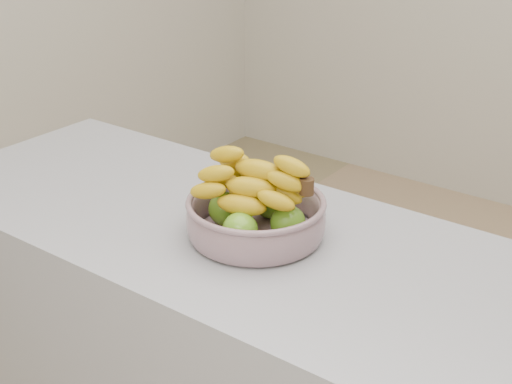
% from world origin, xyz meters
% --- Properties ---
extents(fruit_bowl, '(0.29, 0.29, 0.17)m').
position_xyz_m(fruit_bowl, '(-0.15, -0.38, 0.95)').
color(fruit_bowl, '#909DAC').
rests_on(fruit_bowl, counter).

